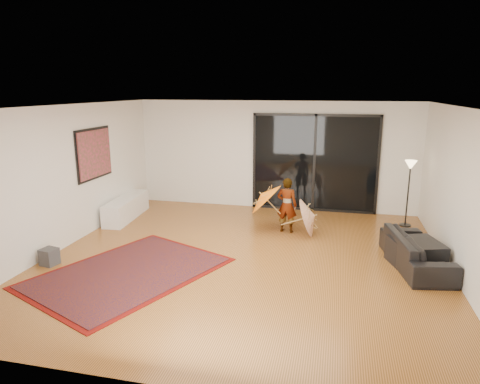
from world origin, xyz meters
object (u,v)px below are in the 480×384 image
(media_console, at_px, (126,208))
(ottoman, at_px, (416,253))
(child, at_px, (287,205))
(sofa, at_px, (416,251))

(media_console, relative_size, ottoman, 2.28)
(child, bearing_deg, ottoman, 158.83)
(media_console, distance_m, sofa, 6.37)
(media_console, xyz_separation_m, child, (3.80, -0.14, 0.34))
(media_console, xyz_separation_m, sofa, (6.20, -1.46, 0.03))
(media_console, height_order, ottoman, media_console)
(child, bearing_deg, sofa, 158.54)
(media_console, distance_m, child, 3.82)
(sofa, distance_m, child, 2.75)
(ottoman, bearing_deg, media_console, 166.92)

